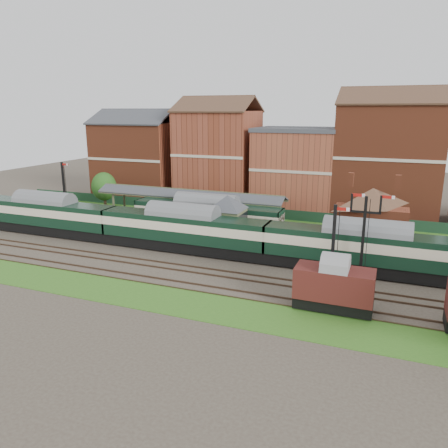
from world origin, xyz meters
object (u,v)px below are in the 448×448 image
(semaphore_bracket, at_px, (364,234))
(platform_railcar, at_px, (207,216))
(signal_box, at_px, (227,220))
(dmu_train, at_px, (183,229))
(goods_van_a, at_px, (334,286))

(semaphore_bracket, relative_size, platform_railcar, 0.43)
(signal_box, bearing_deg, platform_railcar, 140.69)
(platform_railcar, bearing_deg, semaphore_bracket, -25.34)
(dmu_train, bearing_deg, goods_van_a, -27.27)
(platform_railcar, bearing_deg, goods_van_a, -41.58)
(semaphore_bracket, xyz_separation_m, dmu_train, (-18.99, 2.50, -2.06))
(signal_box, distance_m, semaphore_bracket, 16.16)
(signal_box, relative_size, semaphore_bracket, 0.73)
(dmu_train, height_order, platform_railcar, dmu_train)
(platform_railcar, bearing_deg, signal_box, -39.31)
(signal_box, distance_m, platform_railcar, 5.17)
(dmu_train, xyz_separation_m, goods_van_a, (17.46, -9.00, -0.51))
(semaphore_bracket, distance_m, goods_van_a, 7.16)
(signal_box, relative_size, platform_railcar, 0.32)
(dmu_train, relative_size, platform_railcar, 3.05)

